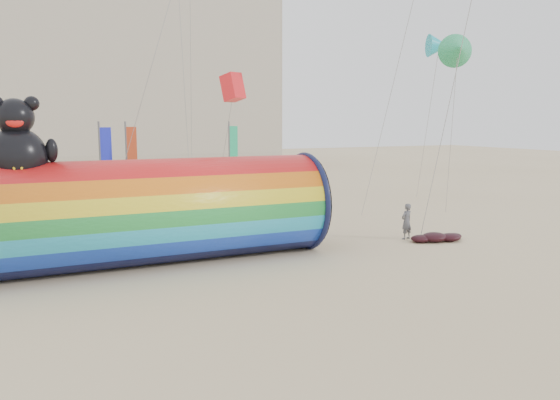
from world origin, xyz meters
name	(u,v)px	position (x,y,z in m)	size (l,w,h in m)	color
ground	(285,277)	(0.00, 0.00, 0.00)	(160.00, 160.00, 0.00)	#CCB58C
windsock_assembly	(148,209)	(-3.75, 3.81, 2.02)	(13.24, 4.03, 6.10)	red
kite_handler	(406,221)	(7.49, 3.19, 0.80)	(0.58, 0.38, 1.59)	#4F5056
fabric_bundle	(437,237)	(8.45, 2.27, 0.17)	(2.62, 1.35, 0.41)	#380A12
festival_banners	(162,166)	(-0.51, 15.52, 2.64)	(9.46, 5.29, 5.20)	#59595E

